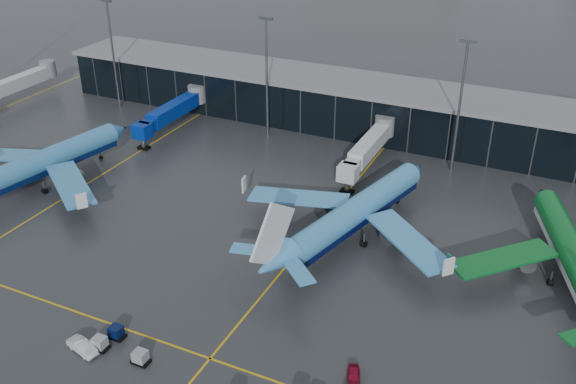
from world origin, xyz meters
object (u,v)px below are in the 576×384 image
at_px(service_van_red, 354,376).
at_px(airliner_aer_lingus, 576,240).
at_px(baggage_carts, 219,383).
at_px(service_van_white, 82,347).
at_px(airliner_klm_near, 357,197).
at_px(airliner_arkefly, 38,150).
at_px(mobile_airstair, 286,257).

bearing_deg(service_van_red, airliner_aer_lingus, 37.63).
height_order(airliner_aer_lingus, baggage_carts, airliner_aer_lingus).
relative_size(baggage_carts, service_van_white, 7.34).
height_order(airliner_klm_near, service_van_red, airliner_klm_near).
height_order(baggage_carts, service_van_red, baggage_carts).
xyz_separation_m(baggage_carts, service_van_white, (-18.50, -1.94, 0.00)).
bearing_deg(airliner_klm_near, airliner_arkefly, -157.83).
relative_size(airliner_arkefly, airliner_aer_lingus, 1.06).
bearing_deg(baggage_carts, service_van_red, 29.51).
xyz_separation_m(airliner_aer_lingus, mobile_airstair, (-38.87, -13.64, -5.78)).
height_order(baggage_carts, service_van_white, baggage_carts).
xyz_separation_m(airliner_klm_near, mobile_airstair, (-6.89, -11.70, -6.16)).
distance_m(airliner_aer_lingus, baggage_carts, 53.49).
bearing_deg(airliner_klm_near, baggage_carts, -79.82).
bearing_deg(airliner_arkefly, baggage_carts, -18.37).
height_order(airliner_aer_lingus, service_van_red, airliner_aer_lingus).
distance_m(airliner_arkefly, mobile_airstair, 51.87).
height_order(airliner_klm_near, service_van_white, airliner_klm_near).
relative_size(airliner_aer_lingus, baggage_carts, 1.25).
height_order(mobile_airstair, service_van_white, mobile_airstair).
bearing_deg(airliner_aer_lingus, service_van_red, -141.84).
bearing_deg(airliner_klm_near, service_van_white, -103.53).
relative_size(service_van_red, service_van_white, 0.83).
bearing_deg(baggage_carts, airliner_klm_near, 85.95).
xyz_separation_m(airliner_klm_near, baggage_carts, (-2.72, -38.36, -6.17)).
xyz_separation_m(airliner_arkefly, baggage_carts, (55.55, -30.24, -6.19)).
bearing_deg(airliner_arkefly, service_van_white, -30.78).
height_order(service_van_red, service_van_white, service_van_white).
height_order(airliner_aer_lingus, mobile_airstair, airliner_aer_lingus).
bearing_deg(service_van_red, airliner_arkefly, 142.47).
xyz_separation_m(airliner_klm_near, service_van_red, (10.92, -30.65, -6.27)).
relative_size(airliner_aer_lingus, service_van_red, 11.06).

